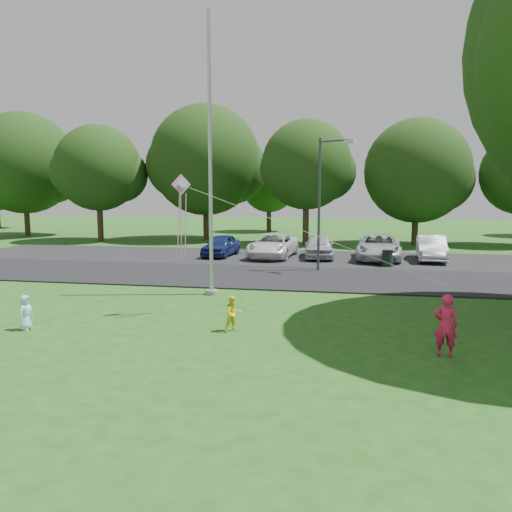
% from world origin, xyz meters
% --- Properties ---
extents(ground, '(120.00, 120.00, 0.00)m').
position_xyz_m(ground, '(0.00, 0.00, 0.00)').
color(ground, '#1D5215').
rests_on(ground, ground).
extents(park_road, '(60.00, 6.00, 0.06)m').
position_xyz_m(park_road, '(0.00, 9.00, 0.03)').
color(park_road, black).
rests_on(park_road, ground).
extents(parking_strip, '(42.00, 7.00, 0.06)m').
position_xyz_m(parking_strip, '(0.00, 15.50, 0.03)').
color(parking_strip, black).
rests_on(parking_strip, ground).
extents(flagpole, '(0.50, 0.50, 10.00)m').
position_xyz_m(flagpole, '(-3.50, 5.00, 4.17)').
color(flagpole, '#B7BABF').
rests_on(flagpole, ground).
extents(street_lamp, '(1.66, 0.80, 6.21)m').
position_xyz_m(street_lamp, '(0.26, 11.02, 3.73)').
color(street_lamp, '#3F3F44').
rests_on(street_lamp, ground).
extents(trash_can, '(0.55, 0.55, 0.88)m').
position_xyz_m(trash_can, '(3.36, 12.91, 0.44)').
color(trash_can, black).
rests_on(trash_can, ground).
extents(tree_row, '(64.35, 11.94, 10.88)m').
position_xyz_m(tree_row, '(1.59, 24.23, 5.71)').
color(tree_row, '#332316').
rests_on(tree_row, ground).
extents(horizon_trees, '(77.46, 7.20, 7.02)m').
position_xyz_m(horizon_trees, '(4.06, 33.88, 4.30)').
color(horizon_trees, '#332316').
rests_on(horizon_trees, ground).
extents(parked_cars, '(13.43, 5.17, 1.39)m').
position_xyz_m(parked_cars, '(0.29, 15.42, 0.73)').
color(parked_cars, navy).
rests_on(parked_cars, ground).
extents(woman, '(0.56, 0.39, 1.46)m').
position_xyz_m(woman, '(3.66, -0.75, 0.73)').
color(woman, '#D51C48').
rests_on(woman, ground).
extents(child_yellow, '(0.60, 0.59, 0.98)m').
position_xyz_m(child_yellow, '(-1.60, 0.36, 0.49)').
color(child_yellow, yellow).
rests_on(child_yellow, ground).
extents(child_blue, '(0.32, 0.48, 0.97)m').
position_xyz_m(child_blue, '(-7.23, -0.53, 0.49)').
color(child_blue, '#A6E2FF').
rests_on(child_blue, ground).
extents(kite, '(7.44, 2.93, 2.67)m').
position_xyz_m(kite, '(-3.34, 1.83, 3.50)').
color(kite, pink).
rests_on(kite, ground).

